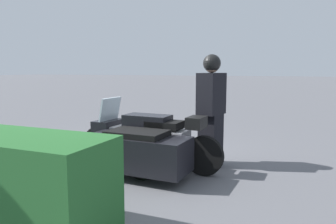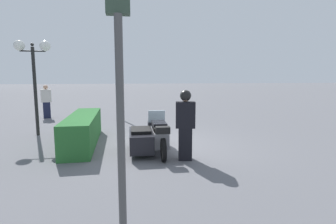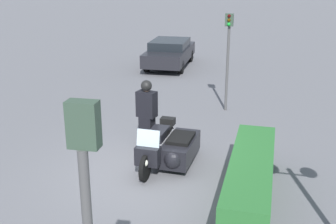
{
  "view_description": "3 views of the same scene",
  "coord_description": "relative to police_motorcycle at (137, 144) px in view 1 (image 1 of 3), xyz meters",
  "views": [
    {
      "loc": [
        -3.06,
        4.98,
        1.62
      ],
      "look_at": [
        -0.88,
        -0.23,
        0.89
      ],
      "focal_mm": 35.0,
      "sensor_mm": 36.0,
      "label": 1
    },
    {
      "loc": [
        -8.26,
        1.33,
        2.21
      ],
      "look_at": [
        -1.68,
        0.14,
        1.31
      ],
      "focal_mm": 28.0,
      "sensor_mm": 36.0,
      "label": 2
    },
    {
      "loc": [
        8.55,
        2.89,
        4.61
      ],
      "look_at": [
        -1.39,
        0.3,
        1.13
      ],
      "focal_mm": 45.0,
      "sensor_mm": 36.0,
      "label": 3
    }
  ],
  "objects": [
    {
      "name": "ground_plane",
      "position": [
        0.67,
        -0.53,
        -0.46
      ],
      "size": [
        160.0,
        160.0,
        0.0
      ],
      "primitive_type": "plane",
      "color": "slate"
    },
    {
      "name": "police_motorcycle",
      "position": [
        0.0,
        0.0,
        0.0
      ],
      "size": [
        2.57,
        1.22,
        1.15
      ],
      "rotation": [
        0.0,
        0.0,
        -0.03
      ],
      "color": "black",
      "rests_on": "ground"
    },
    {
      "name": "officer_rider",
      "position": [
        -0.95,
        -0.87,
        0.53
      ],
      "size": [
        0.41,
        0.56,
        1.87
      ],
      "rotation": [
        0.0,
        0.0,
        2.93
      ],
      "color": "black",
      "rests_on": "ground"
    }
  ]
}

